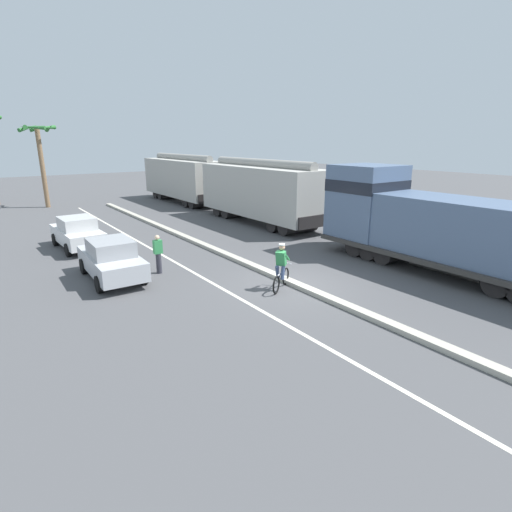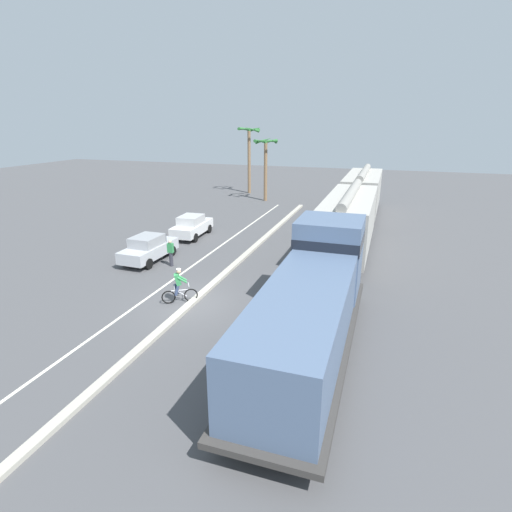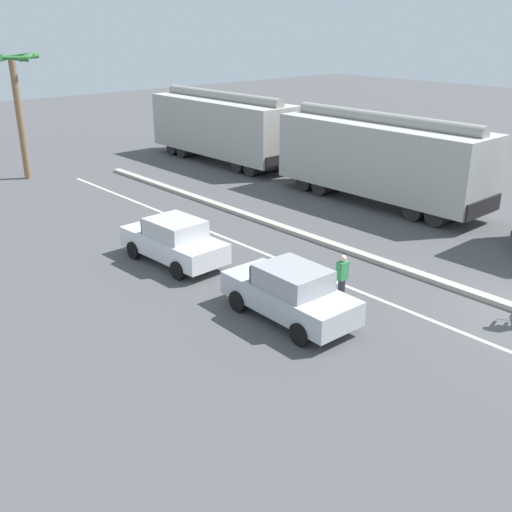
# 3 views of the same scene
# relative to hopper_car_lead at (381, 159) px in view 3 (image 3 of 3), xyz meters

# --- Properties ---
(median_curb) EXTENTS (0.36, 36.00, 0.16)m
(median_curb) POSITION_rel_hopper_car_lead_xyz_m (-6.05, -4.29, -2.00)
(median_curb) COLOR #B2AD9E
(median_curb) RESTS_ON ground
(lane_stripe) EXTENTS (0.14, 36.00, 0.01)m
(lane_stripe) POSITION_rel_hopper_car_lead_xyz_m (-8.45, -4.29, -2.07)
(lane_stripe) COLOR silver
(lane_stripe) RESTS_ON ground
(hopper_car_lead) EXTENTS (2.90, 10.60, 4.18)m
(hopper_car_lead) POSITION_rel_hopper_car_lead_xyz_m (0.00, 0.00, 0.00)
(hopper_car_lead) COLOR #ABA9A1
(hopper_car_lead) RESTS_ON ground
(hopper_car_middle) EXTENTS (2.90, 10.60, 4.18)m
(hopper_car_middle) POSITION_rel_hopper_car_lead_xyz_m (0.00, 11.60, 0.00)
(hopper_car_middle) COLOR #A9A69E
(hopper_car_middle) RESTS_ON ground
(parked_car_silver) EXTENTS (1.92, 4.24, 1.62)m
(parked_car_silver) POSITION_rel_hopper_car_lead_xyz_m (-11.41, -5.60, -1.26)
(parked_car_silver) COLOR #B7BABF
(parked_car_silver) RESTS_ON ground
(parked_car_white) EXTENTS (1.97, 4.27, 1.62)m
(parked_car_white) POSITION_rel_hopper_car_lead_xyz_m (-11.41, 0.16, -1.26)
(parked_car_white) COLOR silver
(parked_car_white) RESTS_ON ground
(palm_tree_far) EXTENTS (2.71, 2.78, 6.65)m
(palm_tree_far) POSITION_rel_hopper_car_lead_xyz_m (-10.40, 15.53, 2.87)
(palm_tree_far) COLOR #846647
(palm_tree_far) RESTS_ON ground
(pedestrian_by_cars) EXTENTS (0.34, 0.22, 1.62)m
(pedestrian_by_cars) POSITION_rel_hopper_car_lead_xyz_m (-9.63, -6.01, -1.23)
(pedestrian_by_cars) COLOR #33333D
(pedestrian_by_cars) RESTS_ON ground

